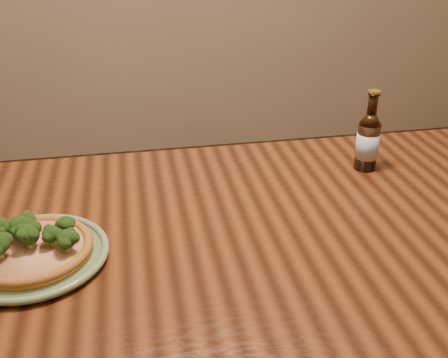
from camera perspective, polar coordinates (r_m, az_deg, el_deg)
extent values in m
cube|color=#4D2610|center=(1.06, -0.22, -7.46)|extent=(1.60, 0.90, 0.04)
cylinder|color=#4D2610|center=(1.81, 21.03, -7.49)|extent=(0.07, 0.07, 0.71)
cylinder|color=#667D56|center=(1.05, -19.98, -8.04)|extent=(0.25, 0.25, 0.01)
torus|color=#667D56|center=(1.04, -20.04, -7.72)|extent=(0.28, 0.28, 0.01)
torus|color=#667D56|center=(1.04, -20.03, -7.77)|extent=(0.22, 0.22, 0.01)
cylinder|color=brown|center=(1.04, -20.08, -7.49)|extent=(0.22, 0.22, 0.01)
torus|color=brown|center=(1.04, -20.15, -7.13)|extent=(0.22, 0.22, 0.02)
cylinder|color=#D0B67F|center=(1.04, -20.15, -7.13)|extent=(0.19, 0.19, 0.01)
sphere|color=#2C541A|center=(1.05, -21.43, -4.78)|extent=(0.04, 0.04, 0.04)
sphere|color=#2C541A|center=(1.07, -20.62, -4.19)|extent=(0.04, 0.04, 0.03)
sphere|color=#2C541A|center=(1.01, -18.30, -5.70)|extent=(0.05, 0.05, 0.03)
sphere|color=#2C541A|center=(1.02, -20.50, -5.69)|extent=(0.06, 0.06, 0.04)
sphere|color=#2C541A|center=(1.04, -16.86, -4.75)|extent=(0.04, 0.04, 0.03)
sphere|color=#2C541A|center=(0.99, -16.77, -6.26)|extent=(0.05, 0.05, 0.04)
cylinder|color=black|center=(1.34, 15.30, 3.41)|extent=(0.05, 0.05, 0.12)
cone|color=black|center=(1.32, 15.69, 6.29)|extent=(0.05, 0.05, 0.03)
cylinder|color=black|center=(1.30, 15.90, 7.91)|extent=(0.02, 0.02, 0.05)
torus|color=black|center=(1.30, 16.03, 8.86)|extent=(0.03, 0.03, 0.00)
cylinder|color=#A58C33|center=(1.29, 16.07, 9.12)|extent=(0.03, 0.03, 0.01)
cylinder|color=#ACBED0|center=(1.34, 15.32, 3.57)|extent=(0.06, 0.06, 0.06)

